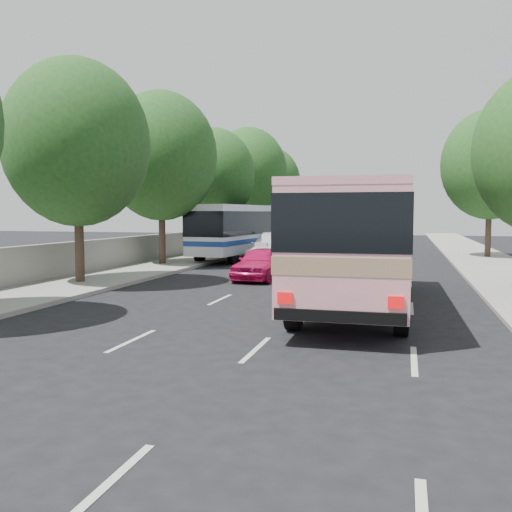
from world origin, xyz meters
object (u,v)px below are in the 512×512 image
(pink_bus, at_px, (358,233))
(white_pickup, at_px, (274,249))
(tour_coach_rear, at_px, (296,221))
(pink_taxi, at_px, (261,263))
(tour_coach_front, at_px, (242,227))

(pink_bus, relative_size, white_pickup, 1.89)
(white_pickup, relative_size, tour_coach_rear, 0.50)
(pink_bus, distance_m, pink_taxi, 7.47)
(white_pickup, bearing_deg, pink_bus, -72.24)
(pink_bus, relative_size, tour_coach_rear, 0.94)
(pink_bus, relative_size, tour_coach_front, 1.01)
(pink_bus, distance_m, tour_coach_front, 17.92)
(white_pickup, height_order, tour_coach_front, tour_coach_front)
(pink_bus, xyz_separation_m, white_pickup, (-5.67, 12.55, -1.38))
(tour_coach_rear, bearing_deg, pink_taxi, -74.47)
(pink_bus, bearing_deg, tour_coach_rear, 103.49)
(pink_taxi, height_order, tour_coach_front, tour_coach_front)
(white_pickup, relative_size, tour_coach_front, 0.53)
(white_pickup, bearing_deg, pink_taxi, -87.49)
(pink_bus, bearing_deg, tour_coach_front, 117.15)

